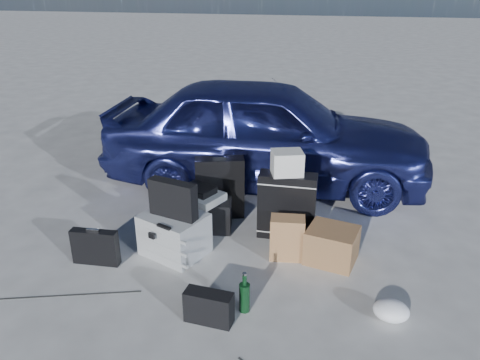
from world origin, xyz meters
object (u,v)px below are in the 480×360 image
green_bottle (244,293)px  suitcase_left (220,188)px  suitcase_right (287,206)px  cardboard_box (332,245)px  duffel_bag (200,215)px  pelican_case (175,234)px  briefcase (95,247)px  car (266,132)px

green_bottle → suitcase_left: bearing=111.6°
suitcase_right → cardboard_box: 0.58m
duffel_bag → pelican_case: bearing=-111.2°
suitcase_left → green_bottle: bearing=-85.5°
duffel_bag → cardboard_box: size_ratio=1.50×
pelican_case → duffel_bag: pelican_case is taller
briefcase → car: bearing=57.9°
suitcase_right → duffel_bag: size_ratio=1.04×
briefcase → cardboard_box: bearing=10.5°
suitcase_left → green_bottle: suitcase_left is taller
duffel_bag → suitcase_left: bearing=58.7°
car → pelican_case: bearing=159.7°
suitcase_left → duffel_bag: size_ratio=1.03×
suitcase_left → duffel_bag: bearing=-127.9°
suitcase_left → pelican_case: bearing=-122.1°
briefcase → duffel_bag: bearing=44.8°
suitcase_left → duffel_bag: (-0.12, -0.32, -0.16)m
cardboard_box → suitcase_left: bearing=152.4°
car → suitcase_left: size_ratio=5.84×
car → duffel_bag: 1.42m
green_bottle → pelican_case: bearing=140.2°
briefcase → green_bottle: 1.41m
duffel_bag → cardboard_box: 1.31m
briefcase → suitcase_left: bearing=50.0°
briefcase → suitcase_left: size_ratio=0.64×
car → suitcase_left: 1.04m
briefcase → suitcase_left: 1.37m
green_bottle → suitcase_right: bearing=82.6°
car → duffel_bag: bearing=157.7°
car → briefcase: bearing=147.5°
car → cardboard_box: size_ratio=9.03×
pelican_case → suitcase_right: 1.06m
car → duffel_bag: car is taller
briefcase → suitcase_right: size_ratio=0.64×
suitcase_left → green_bottle: (0.56, -1.42, -0.16)m
pelican_case → cardboard_box: 1.38m
pelican_case → suitcase_right: bearing=51.0°
car → briefcase: car is taller
briefcase → green_bottle: same height
pelican_case → suitcase_right: size_ratio=0.82×
suitcase_left → duffel_bag: suitcase_left is taller
pelican_case → green_bottle: bearing=-17.9°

